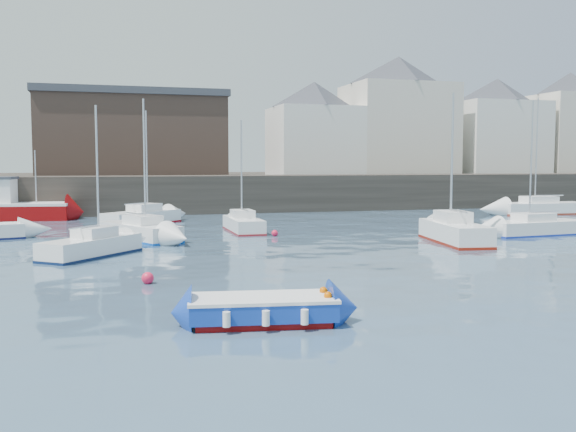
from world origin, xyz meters
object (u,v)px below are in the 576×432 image
object	(u,v)px
sailboat_a	(92,246)
sailboat_d	(537,227)
sailboat_c	(454,231)
sailboat_h	(142,217)
sailboat_b	(140,231)
fishing_boat	(12,206)
sailboat_g	(542,208)
sailboat_f	(243,224)
buoy_near	(148,284)
buoy_far	(275,236)
blue_dinghy	(263,309)

from	to	relation	value
sailboat_a	sailboat_d	size ratio (longest dim) A/B	0.88
sailboat_c	sailboat_h	world-z (taller)	sailboat_c
sailboat_a	sailboat_b	bearing A→B (deg)	67.17
fishing_boat	sailboat_g	distance (m)	39.97
sailboat_f	buoy_near	size ratio (longest dim) A/B	15.88
sailboat_b	sailboat_a	bearing A→B (deg)	-112.83
sailboat_c	sailboat_f	distance (m)	12.25
sailboat_c	buoy_far	distance (m)	9.64
sailboat_h	sailboat_f	bearing A→B (deg)	-49.04
blue_dinghy	sailboat_b	world-z (taller)	sailboat_b
sailboat_c	buoy_far	size ratio (longest dim) A/B	21.05
sailboat_b	sailboat_f	xyz separation A→B (m)	(6.03, 2.47, -0.02)
sailboat_g	buoy_far	world-z (taller)	sailboat_g
sailboat_d	sailboat_c	bearing A→B (deg)	-163.78
blue_dinghy	fishing_boat	distance (m)	35.04
fishing_boat	sailboat_d	distance (m)	34.85
sailboat_d	sailboat_h	bearing A→B (deg)	148.94
sailboat_a	sailboat_g	size ratio (longest dim) A/B	0.72
sailboat_a	sailboat_f	xyz separation A→B (m)	(8.38, 8.04, 0.00)
sailboat_b	buoy_far	distance (m)	7.25
blue_dinghy	buoy_far	bearing A→B (deg)	74.43
blue_dinghy	sailboat_f	size ratio (longest dim) A/B	0.59
fishing_boat	sailboat_g	xyz separation A→B (m)	(39.53, -5.87, -0.44)
buoy_far	fishing_boat	bearing A→B (deg)	135.90
blue_dinghy	sailboat_h	world-z (taller)	sailboat_h
buoy_far	sailboat_c	bearing A→B (deg)	-33.78
blue_dinghy	sailboat_f	xyz separation A→B (m)	(4.01, 21.42, 0.07)
sailboat_b	sailboat_f	world-z (taller)	sailboat_b
sailboat_h	buoy_near	xyz separation A→B (m)	(-0.96, -21.45, -0.49)
fishing_boat	buoy_far	size ratio (longest dim) A/B	21.64
blue_dinghy	sailboat_h	xyz separation A→B (m)	(-1.48, 27.75, 0.10)
buoy_far	sailboat_h	bearing A→B (deg)	126.35
sailboat_g	buoy_near	world-z (taller)	sailboat_g
fishing_boat	buoy_far	distance (m)	21.39
sailboat_c	buoy_near	world-z (taller)	sailboat_c
sailboat_a	sailboat_g	xyz separation A→B (m)	(33.76, 14.29, 0.06)
sailboat_b	sailboat_h	bearing A→B (deg)	86.48
sailboat_c	sailboat_g	size ratio (longest dim) A/B	0.83
sailboat_c	sailboat_h	distance (m)	20.59
sailboat_d	sailboat_f	xyz separation A→B (m)	(-15.45, 6.28, 0.01)
buoy_near	sailboat_c	bearing A→B (deg)	24.17
sailboat_d	buoy_far	distance (m)	14.69
sailboat_d	sailboat_g	xyz separation A→B (m)	(9.93, 12.53, 0.06)
sailboat_f	buoy_far	bearing A→B (deg)	-66.60
sailboat_f	buoy_far	xyz separation A→B (m)	(1.19, -2.75, -0.46)
sailboat_b	sailboat_d	bearing A→B (deg)	-10.07
sailboat_d	blue_dinghy	bearing A→B (deg)	-142.12
blue_dinghy	sailboat_h	bearing A→B (deg)	93.06
blue_dinghy	sailboat_a	xyz separation A→B (m)	(-4.37, 13.38, 0.07)
blue_dinghy	buoy_far	size ratio (longest dim) A/B	10.81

